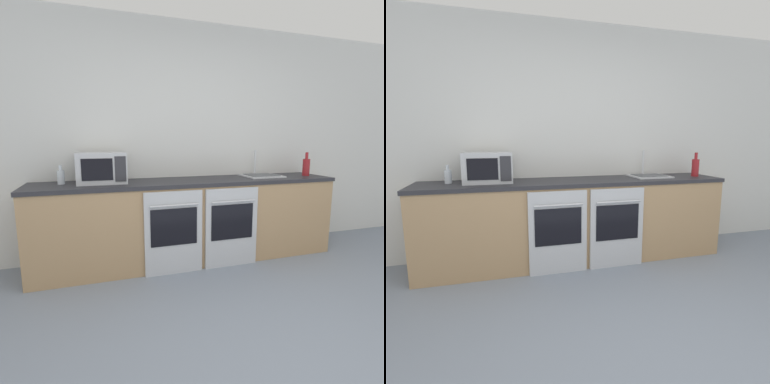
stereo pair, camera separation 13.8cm
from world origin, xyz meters
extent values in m
cube|color=silver|center=(0.00, 2.36, 1.30)|extent=(10.00, 0.06, 2.60)
cube|color=tan|center=(0.00, 2.02, 0.42)|extent=(3.24, 0.61, 0.85)
cube|color=#28282D|center=(0.00, 2.02, 0.87)|extent=(3.26, 0.64, 0.04)
cube|color=#B7BABF|center=(-0.27, 1.70, 0.42)|extent=(0.58, 0.03, 0.83)
cube|color=black|center=(-0.27, 1.68, 0.48)|extent=(0.46, 0.01, 0.37)
cylinder|color=#B7BABF|center=(-0.27, 1.66, 0.70)|extent=(0.47, 0.02, 0.02)
cube|color=#B7BABF|center=(0.35, 1.70, 0.42)|extent=(0.58, 0.03, 0.83)
cube|color=black|center=(0.35, 1.68, 0.48)|extent=(0.46, 0.01, 0.37)
cylinder|color=#B7BABF|center=(0.35, 1.66, 0.70)|extent=(0.47, 0.02, 0.02)
cube|color=#B7BABF|center=(-0.91, 2.09, 1.04)|extent=(0.47, 0.38, 0.30)
cube|color=black|center=(-0.95, 1.89, 1.04)|extent=(0.28, 0.01, 0.20)
cube|color=#2D2D33|center=(-0.74, 1.89, 1.04)|extent=(0.10, 0.01, 0.24)
cylinder|color=maroon|center=(1.45, 1.98, 0.99)|extent=(0.08, 0.08, 0.20)
cylinder|color=maroon|center=(1.45, 1.98, 1.13)|extent=(0.03, 0.03, 0.08)
cylinder|color=silver|center=(-1.29, 2.10, 0.96)|extent=(0.07, 0.07, 0.13)
cylinder|color=silver|center=(-1.29, 2.10, 1.05)|extent=(0.03, 0.03, 0.05)
cube|color=silver|center=(0.89, 2.07, 0.90)|extent=(0.42, 0.39, 0.01)
cube|color=#4C4F54|center=(0.89, 2.07, 0.91)|extent=(0.34, 0.28, 0.01)
cylinder|color=silver|center=(0.89, 2.23, 1.05)|extent=(0.02, 0.02, 0.29)
camera|label=1|loc=(-0.96, -1.02, 1.31)|focal=28.00mm
camera|label=2|loc=(-0.83, -1.06, 1.31)|focal=28.00mm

